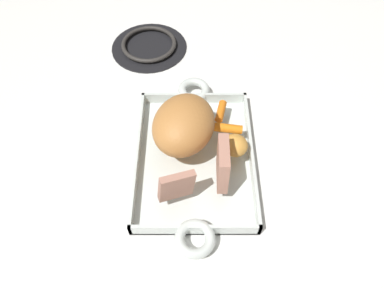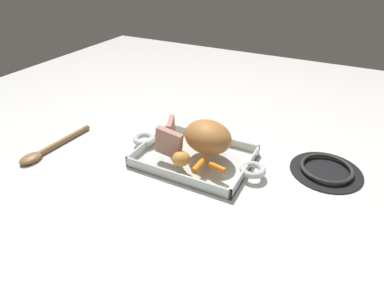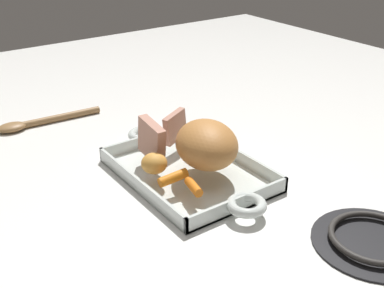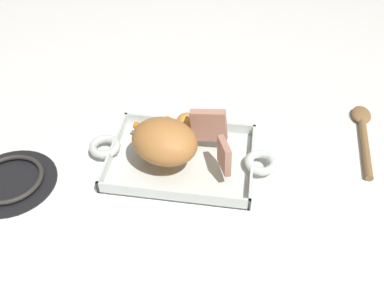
{
  "view_description": "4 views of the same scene",
  "coord_description": "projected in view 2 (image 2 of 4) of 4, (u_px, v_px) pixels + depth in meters",
  "views": [
    {
      "loc": [
        -0.4,
        0.01,
        0.61
      ],
      "look_at": [
        -0.0,
        0.0,
        0.06
      ],
      "focal_mm": 33.76,
      "sensor_mm": 36.0,
      "label": 1
    },
    {
      "loc": [
        0.35,
        -0.69,
        0.53
      ],
      "look_at": [
        -0.01,
        0.01,
        0.05
      ],
      "focal_mm": 30.21,
      "sensor_mm": 36.0,
      "label": 2
    },
    {
      "loc": [
        0.7,
        -0.49,
        0.49
      ],
      "look_at": [
        -0.01,
        0.01,
        0.06
      ],
      "focal_mm": 46.23,
      "sensor_mm": 36.0,
      "label": 3
    },
    {
      "loc": [
        -0.12,
        0.66,
        0.67
      ],
      "look_at": [
        -0.02,
        0.01,
        0.06
      ],
      "focal_mm": 39.46,
      "sensor_mm": 36.0,
      "label": 4
    }
  ],
  "objects": [
    {
      "name": "baby_carrot_northwest",
      "position": [
        200.0,
        165.0,
        0.85
      ],
      "size": [
        0.02,
        0.06,
        0.02
      ],
      "primitive_type": "cylinder",
      "rotation": [
        1.47,
        0.0,
        3.07
      ],
      "color": "orange",
      "rests_on": "roasting_dish"
    },
    {
      "name": "stove_burner_rear",
      "position": [
        326.0,
        170.0,
        0.89
      ],
      "size": [
        0.19,
        0.19,
        0.02
      ],
      "color": "black",
      "rests_on": "ground_plane"
    },
    {
      "name": "serving_spoon",
      "position": [
        48.0,
        149.0,
        0.98
      ],
      "size": [
        0.05,
        0.26,
        0.02
      ],
      "rotation": [
        0.0,
        0.0,
        4.65
      ],
      "color": "olive",
      "rests_on": "ground_plane"
    },
    {
      "name": "pork_roast",
      "position": [
        208.0,
        137.0,
        0.9
      ],
      "size": [
        0.17,
        0.16,
        0.09
      ],
      "primitive_type": "ellipsoid",
      "rotation": [
        0.0,
        0.0,
        5.97
      ],
      "color": "#BC7A3D",
      "rests_on": "roasting_dish"
    },
    {
      "name": "baby_carrot_short",
      "position": [
        218.0,
        168.0,
        0.84
      ],
      "size": [
        0.05,
        0.03,
        0.02
      ],
      "primitive_type": "cylinder",
      "rotation": [
        1.55,
        0.0,
        1.34
      ],
      "color": "orange",
      "rests_on": "roasting_dish"
    },
    {
      "name": "roast_slice_thick",
      "position": [
        171.0,
        129.0,
        0.97
      ],
      "size": [
        0.04,
        0.07,
        0.07
      ],
      "primitive_type": "cube",
      "rotation": [
        -0.12,
        0.0,
        3.5
      ],
      "color": "tan",
      "rests_on": "roasting_dish"
    },
    {
      "name": "potato_halved",
      "position": [
        181.0,
        159.0,
        0.85
      ],
      "size": [
        0.07,
        0.07,
        0.04
      ],
      "primitive_type": "ellipsoid",
      "rotation": [
        0.0,
        0.0,
        4.13
      ],
      "color": "gold",
      "rests_on": "roasting_dish"
    },
    {
      "name": "roasting_dish",
      "position": [
        194.0,
        157.0,
        0.93
      ],
      "size": [
        0.42,
        0.23,
        0.03
      ],
      "color": "silver",
      "rests_on": "ground_plane"
    },
    {
      "name": "roast_slice_thin",
      "position": [
        169.0,
        143.0,
        0.89
      ],
      "size": [
        0.09,
        0.02,
        0.09
      ],
      "primitive_type": "cube",
      "rotation": [
        0.12,
        0.0,
        1.54
      ],
      "color": "tan",
      "rests_on": "roasting_dish"
    },
    {
      "name": "ground_plane",
      "position": [
        194.0,
        160.0,
        0.94
      ],
      "size": [
        2.27,
        2.27,
        0.0
      ],
      "primitive_type": "plane",
      "color": "white"
    }
  ]
}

